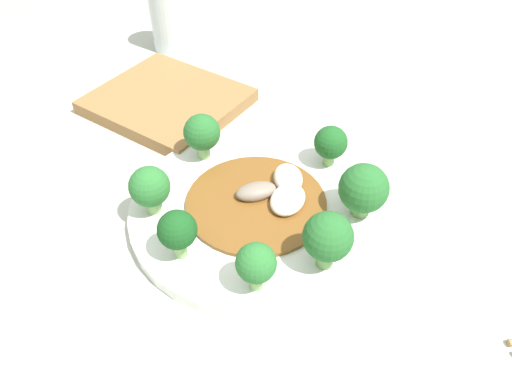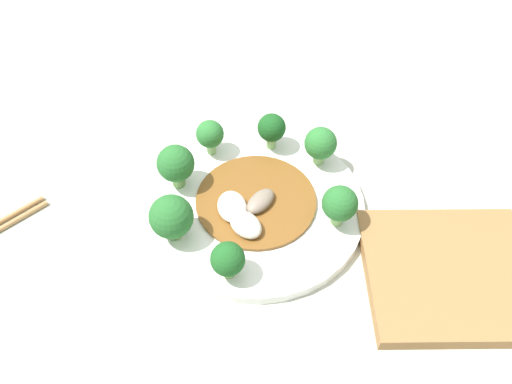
# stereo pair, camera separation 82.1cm
# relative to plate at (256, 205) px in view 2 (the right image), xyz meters

# --- Properties ---
(ground_plane) EXTENTS (8.00, 8.00, 0.00)m
(ground_plane) POSITION_rel_plate_xyz_m (-0.01, 0.03, -0.73)
(ground_plane) COLOR #B7B2A8
(table) EXTENTS (1.07, 0.78, 0.73)m
(table) POSITION_rel_plate_xyz_m (-0.01, 0.03, -0.37)
(table) COLOR #B7BCAD
(table) RESTS_ON ground_plane
(plate) EXTENTS (0.30, 0.30, 0.02)m
(plate) POSITION_rel_plate_xyz_m (0.00, 0.00, 0.00)
(plate) COLOR white
(plate) RESTS_ON table
(broccoli_southwest) EXTENTS (0.06, 0.06, 0.07)m
(broccoli_southwest) POSITION_rel_plate_xyz_m (-0.09, -0.07, 0.05)
(broccoli_southwest) COLOR #70A356
(broccoli_southwest) RESTS_ON plate
(broccoli_west) EXTENTS (0.05, 0.05, 0.07)m
(broccoli_west) POSITION_rel_plate_xyz_m (-0.11, 0.01, 0.05)
(broccoli_west) COLOR #70A356
(broccoli_west) RESTS_ON plate
(broccoli_northwest) EXTENTS (0.04, 0.04, 0.06)m
(broccoli_northwest) POSITION_rel_plate_xyz_m (-0.08, 0.08, 0.04)
(broccoli_northwest) COLOR #89B76B
(broccoli_northwest) RESTS_ON plate
(broccoli_northeast) EXTENTS (0.05, 0.05, 0.06)m
(broccoli_northeast) POSITION_rel_plate_xyz_m (0.08, 0.09, 0.04)
(broccoli_northeast) COLOR #89B76B
(broccoli_northeast) RESTS_ON plate
(broccoli_south) EXTENTS (0.04, 0.04, 0.05)m
(broccoli_south) POSITION_rel_plate_xyz_m (-0.01, -0.12, 0.04)
(broccoli_south) COLOR #7AAD5B
(broccoli_south) RESTS_ON plate
(broccoli_east) EXTENTS (0.05, 0.05, 0.06)m
(broccoli_east) POSITION_rel_plate_xyz_m (0.11, -0.02, 0.04)
(broccoli_east) COLOR #89B76B
(broccoli_east) RESTS_ON plate
(broccoli_north) EXTENTS (0.04, 0.04, 0.06)m
(broccoli_north) POSITION_rel_plate_xyz_m (0.00, 0.11, 0.04)
(broccoli_north) COLOR #89B76B
(broccoli_north) RESTS_ON plate
(stirfry_center) EXTENTS (0.17, 0.17, 0.02)m
(stirfry_center) POSITION_rel_plate_xyz_m (-0.00, -0.01, 0.01)
(stirfry_center) COLOR brown
(stirfry_center) RESTS_ON plate
(cutting_board) EXTENTS (0.24, 0.22, 0.02)m
(cutting_board) POSITION_rel_plate_xyz_m (0.26, -0.07, 0.00)
(cutting_board) COLOR olive
(cutting_board) RESTS_ON table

